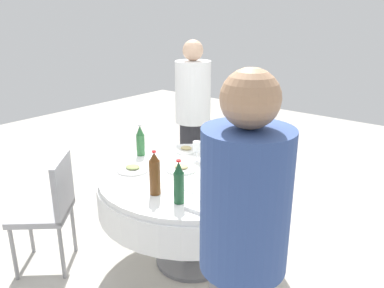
{
  "coord_description": "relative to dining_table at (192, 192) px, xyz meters",
  "views": [
    {
      "loc": [
        1.63,
        -2.01,
        1.85
      ],
      "look_at": [
        0.0,
        0.0,
        0.97
      ],
      "focal_mm": 36.14,
      "sensor_mm": 36.0,
      "label": 1
    }
  ],
  "objects": [
    {
      "name": "ground_plane",
      "position": [
        0.0,
        0.0,
        -0.59
      ],
      "size": [
        10.0,
        10.0,
        0.0
      ],
      "primitive_type": "plane",
      "color": "#B7B2A8"
    },
    {
      "name": "dining_table",
      "position": [
        0.0,
        0.0,
        0.0
      ],
      "size": [
        1.37,
        1.37,
        0.74
      ],
      "color": "white",
      "rests_on": "ground_plane"
    },
    {
      "name": "bottle_brown_left",
      "position": [
        0.02,
        -0.4,
        0.29
      ],
      "size": [
        0.07,
        0.07,
        0.3
      ],
      "color": "#593314",
      "rests_on": "dining_table"
    },
    {
      "name": "bottle_green_right",
      "position": [
        0.13,
        0.58,
        0.29
      ],
      "size": [
        0.06,
        0.06,
        0.3
      ],
      "color": "#2D6B38",
      "rests_on": "dining_table"
    },
    {
      "name": "bottle_green_inner",
      "position": [
        -0.57,
        0.04,
        0.27
      ],
      "size": [
        0.07,
        0.07,
        0.26
      ],
      "color": "#2D6B38",
      "rests_on": "dining_table"
    },
    {
      "name": "bottle_green_mid",
      "position": [
        0.19,
        -0.08,
        0.28
      ],
      "size": [
        0.06,
        0.06,
        0.28
      ],
      "color": "#2D6B38",
      "rests_on": "dining_table"
    },
    {
      "name": "bottle_amber_south",
      "position": [
        0.31,
        0.26,
        0.29
      ],
      "size": [
        0.07,
        0.07,
        0.31
      ],
      "color": "#8C5619",
      "rests_on": "dining_table"
    },
    {
      "name": "bottle_dark_green_north",
      "position": [
        0.02,
        0.43,
        0.27
      ],
      "size": [
        0.07,
        0.07,
        0.25
      ],
      "color": "#194728",
      "rests_on": "dining_table"
    },
    {
      "name": "bottle_dark_green_outer",
      "position": [
        0.22,
        -0.4,
        0.28
      ],
      "size": [
        0.07,
        0.07,
        0.28
      ],
      "color": "#194728",
      "rests_on": "dining_table"
    },
    {
      "name": "wine_glass_mid",
      "position": [
        0.4,
        -0.13,
        0.25
      ],
      "size": [
        0.06,
        0.06,
        0.14
      ],
      "color": "white",
      "rests_on": "dining_table"
    },
    {
      "name": "wine_glass_south",
      "position": [
        -0.14,
        0.23,
        0.26
      ],
      "size": [
        0.06,
        0.06,
        0.16
      ],
      "color": "white",
      "rests_on": "dining_table"
    },
    {
      "name": "plate_far",
      "position": [
        0.13,
        0.2,
        0.16
      ],
      "size": [
        0.23,
        0.23,
        0.02
      ],
      "color": "white",
      "rests_on": "dining_table"
    },
    {
      "name": "plate_near",
      "position": [
        -0.11,
        0.01,
        0.16
      ],
      "size": [
        0.24,
        0.24,
        0.04
      ],
      "color": "white",
      "rests_on": "dining_table"
    },
    {
      "name": "plate_front",
      "position": [
        -0.34,
        0.35,
        0.16
      ],
      "size": [
        0.22,
        0.22,
        0.04
      ],
      "color": "white",
      "rests_on": "dining_table"
    },
    {
      "name": "plate_east",
      "position": [
        -0.38,
        -0.23,
        0.16
      ],
      "size": [
        0.24,
        0.24,
        0.04
      ],
      "color": "white",
      "rests_on": "dining_table"
    },
    {
      "name": "fork_right",
      "position": [
        0.13,
        -0.24,
        0.15
      ],
      "size": [
        0.18,
        0.03,
        0.0
      ],
      "primitive_type": "cube",
      "rotation": [
        0.0,
        0.0,
        6.19
      ],
      "color": "silver",
      "rests_on": "dining_table"
    },
    {
      "name": "folded_napkin",
      "position": [
        0.39,
        -0.36,
        0.16
      ],
      "size": [
        0.19,
        0.19,
        0.02
      ],
      "primitive_type": "cube",
      "rotation": [
        0.0,
        0.0,
        0.08
      ],
      "color": "white",
      "rests_on": "dining_table"
    },
    {
      "name": "person_left",
      "position": [
        -0.66,
        0.83,
        0.25
      ],
      "size": [
        0.34,
        0.34,
        1.61
      ],
      "rotation": [
        0.0,
        0.0,
        0.67
      ],
      "color": "#26262B",
      "rests_on": "ground_plane"
    },
    {
      "name": "person_right",
      "position": [
        0.97,
        -0.88,
        0.29
      ],
      "size": [
        0.34,
        0.34,
        1.68
      ],
      "rotation": [
        0.0,
        0.0,
        3.98
      ],
      "color": "slate",
      "rests_on": "ground_plane"
    },
    {
      "name": "chair_north",
      "position": [
        -0.77,
        -0.69,
        -0.07
      ],
      "size": [
        0.56,
        0.56,
        0.87
      ],
      "rotation": [
        0.0,
        0.0,
        2.3
      ],
      "color": "#99999E",
      "rests_on": "ground_plane"
    }
  ]
}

